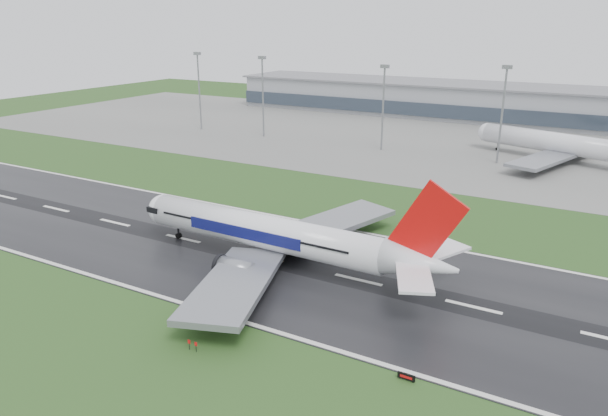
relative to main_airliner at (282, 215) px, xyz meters
The scene contains 11 objects.
ground 10.91m from the main_airliner, behind, with size 520.00×520.00×0.00m, color #214318.
runway 10.87m from the main_airliner, behind, with size 400.00×45.00×0.10m, color black.
apron 126.16m from the main_airliner, 92.24° to the left, with size 400.00×130.00×0.08m, color slate.
terminal 185.77m from the main_airliner, 91.52° to the left, with size 240.00×36.00×15.00m, color gray.
main_airliner is the anchor object (origin of this frame).
parked_airliner 118.74m from the main_airliner, 72.15° to the left, with size 63.50×59.12×18.61m, color silver, non-canonical shape.
runway_sign 40.61m from the main_airliner, 35.36° to the right, with size 2.30×0.26×1.04m, color black, non-canonical shape.
floodmast_0 143.22m from the main_airliner, 135.29° to the left, with size 0.64×0.64×30.24m, color gray.
floodmast_1 122.99m from the main_airliner, 124.98° to the left, with size 0.64×0.64×29.57m, color gray.
floodmast_2 102.93m from the main_airliner, 101.73° to the left, with size 0.64×0.64×28.16m, color gray.
floodmast_3 102.53m from the main_airliner, 79.50° to the left, with size 0.64×0.64×29.43m, color gray.
Camera 1 is at (55.52, -82.54, 43.29)m, focal length 33.12 mm.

